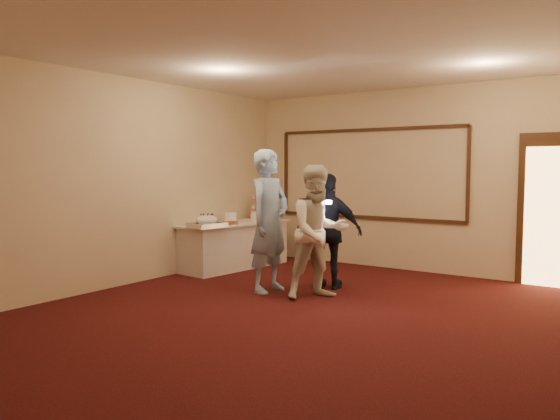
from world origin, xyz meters
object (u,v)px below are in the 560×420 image
object	(u,v)px
guest	(329,231)
cupcake_stand	(256,209)
plate_stack_a	(231,217)
buffet_table	(233,245)
man	(269,221)
woman	(318,232)
tart	(230,223)
plate_stack_b	(257,216)
pavlova_tray	(207,222)

from	to	relation	value
guest	cupcake_stand	bearing A→B (deg)	-42.51
cupcake_stand	plate_stack_a	xyz separation A→B (m)	(0.11, -0.86, -0.08)
buffet_table	plate_stack_a	distance (m)	0.48
guest	man	bearing A→B (deg)	35.50
woman	guest	size ratio (longest dim) A/B	1.07
cupcake_stand	guest	xyz separation A→B (m)	(2.33, -1.37, -0.12)
tart	man	world-z (taller)	man
plate_stack_b	woman	xyz separation A→B (m)	(2.10, -1.44, 0.01)
plate_stack_a	plate_stack_b	distance (m)	0.46
man	woman	distance (m)	0.76
cupcake_stand	man	bearing A→B (deg)	-48.79
buffet_table	plate_stack_b	size ratio (longest dim) A/B	10.27
pavlova_tray	cupcake_stand	size ratio (longest dim) A/B	1.35
plate_stack_a	plate_stack_b	bearing A→B (deg)	50.15
plate_stack_b	pavlova_tray	bearing A→B (deg)	-92.38
plate_stack_a	tart	size ratio (longest dim) A/B	0.73
man	woman	size ratio (longest dim) A/B	1.12
woman	guest	bearing A→B (deg)	49.92
plate_stack_a	man	xyz separation A→B (m)	(1.64, -1.14, 0.12)
pavlova_tray	man	xyz separation A→B (m)	(1.40, -0.27, 0.12)
man	buffet_table	bearing A→B (deg)	56.63
plate_stack_b	man	xyz separation A→B (m)	(1.35, -1.49, 0.12)
cupcake_stand	plate_stack_a	distance (m)	0.87
woman	plate_stack_b	bearing A→B (deg)	88.32
pavlova_tray	plate_stack_a	distance (m)	0.90
buffet_table	cupcake_stand	distance (m)	1.06
pavlova_tray	plate_stack_a	bearing A→B (deg)	105.61
cupcake_stand	man	size ratio (longest dim) A/B	0.24
cupcake_stand	man	xyz separation A→B (m)	(1.75, -2.00, 0.04)
woman	man	bearing A→B (deg)	126.32
buffet_table	plate_stack_b	xyz separation A→B (m)	(0.22, 0.38, 0.47)
plate_stack_a	guest	world-z (taller)	guest
tart	woman	xyz separation A→B (m)	(2.10, -0.73, 0.07)
tart	man	distance (m)	1.57
cupcake_stand	plate_stack_b	distance (m)	0.66
man	guest	world-z (taller)	man
buffet_table	guest	world-z (taller)	guest
pavlova_tray	tart	xyz separation A→B (m)	(0.05, 0.51, -0.06)
man	plate_stack_b	bearing A→B (deg)	44.03
plate_stack_b	guest	world-z (taller)	guest
tart	woman	world-z (taller)	woman
guest	buffet_table	bearing A→B (deg)	-24.60
woman	tart	bearing A→B (deg)	103.54
plate_stack_b	tart	xyz separation A→B (m)	(-0.00, -0.71, -0.06)
buffet_table	man	world-z (taller)	man
plate_stack_a	tart	bearing A→B (deg)	-50.73
woman	cupcake_stand	bearing A→B (deg)	84.84
buffet_table	plate_stack_a	bearing A→B (deg)	158.24
buffet_table	plate_stack_a	size ratio (longest dim) A/B	10.29
woman	pavlova_tray	bearing A→B (deg)	116.90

